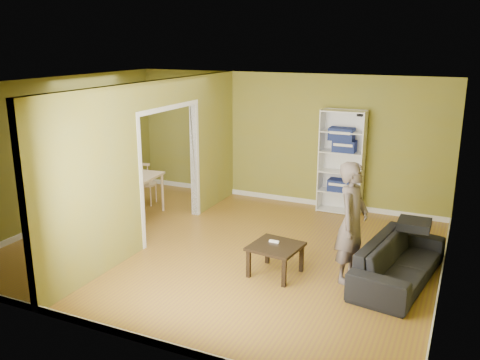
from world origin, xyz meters
name	(u,v)px	position (x,y,z in m)	size (l,w,h in m)	color
room_shell	(223,169)	(0.00, 0.00, 1.30)	(6.50, 6.50, 6.50)	brown
partition	(157,162)	(-1.20, 0.00, 1.30)	(0.22, 5.50, 2.60)	olive
wall_speaker	(360,114)	(1.50, 2.69, 1.90)	(0.10, 0.10, 0.10)	black
sofa	(400,255)	(2.70, -0.02, 0.38)	(0.86, 2.00, 0.76)	#25252C
person	(353,212)	(2.07, -0.26, 0.98)	(0.56, 0.71, 1.96)	slate
bookshelf	(342,161)	(1.23, 2.61, 0.98)	(0.83, 0.36, 1.97)	white
paper_box_navy_a	(340,185)	(1.23, 2.56, 0.53)	(0.43, 0.28, 0.22)	navy
paper_box_navy_b	(344,146)	(1.27, 2.56, 1.29)	(0.42, 0.27, 0.22)	navy
paper_box_navy_c	(342,133)	(1.21, 2.56, 1.54)	(0.45, 0.30, 0.23)	navy
coffee_table	(276,250)	(1.09, -0.54, 0.37)	(0.66, 0.66, 0.44)	black
game_controller	(274,241)	(1.03, -0.46, 0.46)	(0.14, 0.04, 0.03)	white
dining_table	(126,178)	(-2.42, 0.74, 0.70)	(1.25, 0.83, 0.78)	tan
chair_left	(98,183)	(-3.14, 0.79, 0.51)	(0.47, 0.47, 1.03)	tan
chair_near	(104,197)	(-2.43, 0.11, 0.50)	(0.45, 0.45, 0.99)	tan
chair_far	(146,183)	(-2.42, 1.40, 0.44)	(0.41, 0.41, 0.89)	beige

